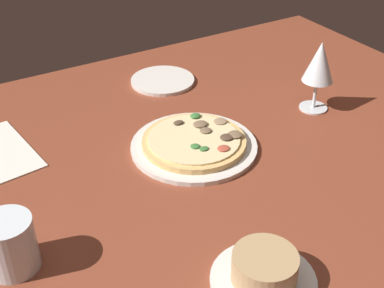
% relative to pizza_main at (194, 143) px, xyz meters
% --- Properties ---
extents(dining_table, '(1.50, 1.10, 0.04)m').
position_rel_pizza_main_xyz_m(dining_table, '(0.04, 0.05, -0.03)').
color(dining_table, brown).
rests_on(dining_table, ground).
extents(pizza_main, '(0.26, 0.26, 0.03)m').
position_rel_pizza_main_xyz_m(pizza_main, '(0.00, 0.00, 0.00)').
color(pizza_main, silver).
rests_on(pizza_main, dining_table).
extents(ramekin_on_saucer, '(0.16, 0.16, 0.05)m').
position_rel_pizza_main_xyz_m(ramekin_on_saucer, '(0.10, 0.36, 0.01)').
color(ramekin_on_saucer, silver).
rests_on(ramekin_on_saucer, dining_table).
extents(wine_glass_near, '(0.07, 0.07, 0.16)m').
position_rel_pizza_main_xyz_m(wine_glass_near, '(-0.32, -0.00, 0.10)').
color(wine_glass_near, silver).
rests_on(wine_glass_near, dining_table).
extents(water_glass, '(0.08, 0.08, 0.09)m').
position_rel_pizza_main_xyz_m(water_glass, '(0.41, 0.14, 0.03)').
color(water_glass, silver).
rests_on(water_glass, dining_table).
extents(side_plate, '(0.16, 0.16, 0.01)m').
position_rel_pizza_main_xyz_m(side_plate, '(-0.09, -0.30, -0.01)').
color(side_plate, silver).
rests_on(side_plate, dining_table).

